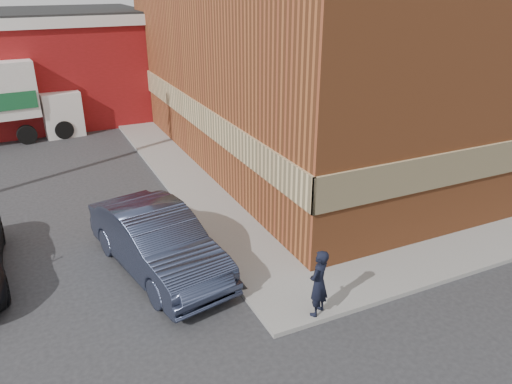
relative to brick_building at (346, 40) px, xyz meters
name	(u,v)px	position (x,y,z in m)	size (l,w,h in m)	color
ground	(259,290)	(-8.50, -9.00, -4.68)	(90.00, 90.00, 0.00)	#28282B
brick_building	(346,40)	(0.00, 0.00, 0.00)	(14.25, 18.25, 9.36)	#954C26
sidewalk_south	(501,241)	(-1.00, -9.90, -4.62)	(16.00, 1.80, 0.12)	gray
sidewalk_west	(176,168)	(-7.90, 0.00, -4.62)	(1.80, 18.00, 0.12)	gray
man	(319,283)	(-7.76, -10.55, -3.75)	(0.59, 0.39, 1.63)	black
sedan	(158,242)	(-10.48, -7.01, -3.83)	(1.81, 5.19, 1.71)	#2A3147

